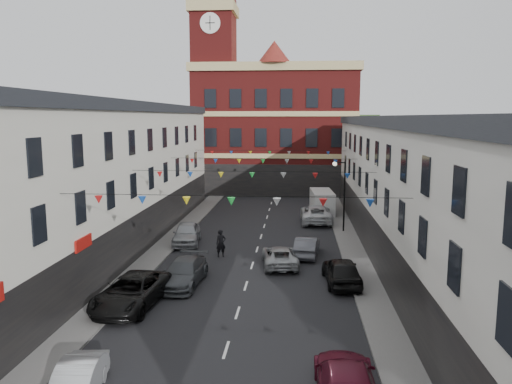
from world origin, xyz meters
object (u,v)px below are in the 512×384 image
(car_left_d, at_px, (184,273))
(car_left_e, at_px, (187,233))
(car_left_b, at_px, (76,383))
(car_right_c, at_px, (346,382))
(street_lamp, at_px, (342,187))
(car_right_d, at_px, (342,271))
(pedestrian, at_px, (221,243))
(car_right_e, at_px, (307,246))
(moving_car, at_px, (280,256))
(car_left_c, at_px, (132,292))
(white_van, at_px, (322,202))
(car_right_f, at_px, (316,214))

(car_left_d, distance_m, car_left_e, 9.51)
(car_left_b, xyz_separation_m, car_right_c, (9.17, 0.62, 0.10))
(street_lamp, height_order, car_left_d, street_lamp)
(car_left_e, distance_m, car_right_d, 13.88)
(pedestrian, bearing_deg, car_right_e, -15.83)
(car_right_c, distance_m, moving_car, 15.89)
(car_left_c, bearing_deg, car_right_d, 27.78)
(car_right_c, bearing_deg, street_lamp, -94.27)
(car_left_b, distance_m, white_van, 35.73)
(car_right_c, distance_m, car_right_f, 29.40)
(car_right_f, bearing_deg, car_left_e, 39.28)
(car_left_b, bearing_deg, street_lamp, 59.76)
(street_lamp, xyz_separation_m, car_left_d, (-10.15, -14.10, -3.17))
(car_left_c, relative_size, car_right_f, 0.96)
(car_left_b, height_order, car_left_d, car_left_d)
(car_left_c, height_order, pedestrian, pedestrian)
(car_right_c, bearing_deg, white_van, -91.22)
(street_lamp, relative_size, pedestrian, 3.15)
(car_left_b, distance_m, car_right_d, 16.35)
(car_left_c, bearing_deg, car_left_b, -77.73)
(car_right_f, height_order, pedestrian, pedestrian)
(car_left_d, relative_size, car_right_e, 1.19)
(car_right_d, bearing_deg, pedestrian, -37.55)
(car_left_c, height_order, car_right_e, car_left_c)
(car_left_b, height_order, car_left_e, car_left_e)
(pedestrian, bearing_deg, street_lamp, 19.75)
(car_left_e, relative_size, car_right_f, 0.81)
(car_right_d, bearing_deg, car_right_f, -91.51)
(car_left_c, bearing_deg, car_right_e, 54.41)
(car_left_c, relative_size, car_right_e, 1.35)
(car_right_c, bearing_deg, pedestrian, -68.13)
(car_left_c, distance_m, pedestrian, 10.00)
(car_right_c, bearing_deg, car_right_d, -94.08)
(car_left_d, height_order, car_right_f, car_right_f)
(car_left_c, xyz_separation_m, pedestrian, (3.15, 9.49, 0.16))
(car_left_d, height_order, car_left_e, car_left_e)
(car_right_c, height_order, car_right_e, car_right_c)
(car_right_d, distance_m, pedestrian, 9.37)
(car_left_e, bearing_deg, car_left_c, -96.49)
(street_lamp, distance_m, moving_car, 11.43)
(car_right_c, distance_m, white_van, 33.71)
(car_left_d, relative_size, car_right_c, 0.99)
(car_right_c, distance_m, car_right_d, 12.30)
(street_lamp, relative_size, moving_car, 1.28)
(car_left_e, bearing_deg, car_left_d, -85.03)
(car_left_b, distance_m, car_right_e, 20.42)
(car_right_f, relative_size, pedestrian, 3.11)
(moving_car, xyz_separation_m, pedestrian, (-4.14, 1.75, 0.30))
(car_right_e, xyz_separation_m, pedestrian, (-5.94, -0.71, 0.25))
(car_left_c, distance_m, car_left_e, 12.83)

